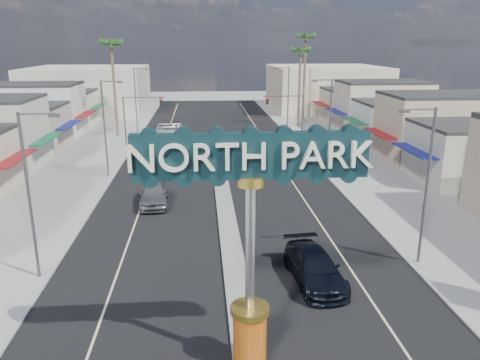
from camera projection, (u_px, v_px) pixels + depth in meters
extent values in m
plane|color=gray|center=(220.00, 174.00, 45.26)|extent=(160.00, 160.00, 0.00)
cube|color=black|center=(220.00, 174.00, 45.26)|extent=(20.00, 120.00, 0.01)
cube|color=gray|center=(230.00, 240.00, 29.94)|extent=(1.30, 30.00, 0.16)
cube|color=gray|center=(72.00, 177.00, 44.13)|extent=(8.00, 120.00, 0.12)
cube|color=gray|center=(361.00, 170.00, 46.36)|extent=(8.00, 120.00, 0.12)
cube|color=beige|center=(11.00, 124.00, 54.93)|extent=(12.00, 42.00, 6.00)
cube|color=#B7B29E|center=(406.00, 119.00, 58.75)|extent=(12.00, 42.00, 6.00)
cube|color=#B7B29E|center=(89.00, 90.00, 85.40)|extent=(20.00, 20.00, 8.00)
cube|color=beige|center=(325.00, 88.00, 88.90)|extent=(20.00, 20.00, 8.00)
cylinder|color=red|center=(250.00, 337.00, 18.14)|extent=(1.30, 1.30, 2.20)
cylinder|color=gold|center=(250.00, 309.00, 17.79)|extent=(1.50, 1.50, 0.25)
cylinder|color=#B7B7BC|center=(250.00, 249.00, 17.08)|extent=(0.36, 0.36, 4.80)
cylinder|color=gold|center=(251.00, 181.00, 16.35)|extent=(0.90, 0.90, 0.35)
cube|color=black|center=(251.00, 156.00, 16.09)|extent=(8.20, 0.50, 1.60)
cylinder|color=#47474C|center=(125.00, 122.00, 56.92)|extent=(0.18, 0.18, 6.00)
cylinder|color=#47474C|center=(144.00, 97.00, 56.30)|extent=(5.00, 0.12, 0.12)
cube|color=black|center=(161.00, 101.00, 56.60)|extent=(0.32, 0.32, 1.00)
sphere|color=red|center=(161.00, 99.00, 56.34)|extent=(0.22, 0.22, 0.22)
cylinder|color=#47474C|center=(302.00, 119.00, 58.67)|extent=(0.18, 0.18, 6.00)
cylinder|color=#47474C|center=(283.00, 96.00, 57.65)|extent=(5.00, 0.12, 0.12)
cube|color=black|center=(267.00, 100.00, 57.63)|extent=(0.32, 0.32, 1.00)
sphere|color=red|center=(268.00, 98.00, 57.37)|extent=(0.22, 0.22, 0.22)
cylinder|color=#47474C|center=(29.00, 199.00, 24.03)|extent=(0.16, 0.16, 9.00)
cylinder|color=#47474C|center=(37.00, 114.00, 22.85)|extent=(1.80, 0.10, 0.10)
cube|color=#47474C|center=(54.00, 116.00, 22.95)|extent=(0.50, 0.22, 0.15)
cylinder|color=#47474C|center=(105.00, 130.00, 43.15)|extent=(0.16, 0.16, 9.00)
cylinder|color=#47474C|center=(111.00, 81.00, 41.97)|extent=(1.80, 0.10, 0.10)
cube|color=#47474C|center=(120.00, 82.00, 42.07)|extent=(0.50, 0.22, 0.15)
cylinder|color=#47474C|center=(136.00, 101.00, 64.18)|extent=(0.16, 0.16, 9.00)
cylinder|color=#47474C|center=(140.00, 68.00, 63.00)|extent=(1.80, 0.10, 0.10)
cube|color=#47474C|center=(147.00, 69.00, 63.10)|extent=(0.50, 0.22, 0.15)
cylinder|color=#47474C|center=(426.00, 189.00, 25.71)|extent=(0.16, 0.16, 9.00)
cylinder|color=#47474C|center=(419.00, 109.00, 24.40)|extent=(1.80, 0.10, 0.10)
cube|color=#47474C|center=(404.00, 111.00, 24.36)|extent=(0.50, 0.22, 0.15)
cylinder|color=#47474C|center=(330.00, 127.00, 44.83)|extent=(0.16, 0.16, 9.00)
cylinder|color=#47474C|center=(323.00, 80.00, 43.52)|extent=(1.80, 0.10, 0.10)
cube|color=#47474C|center=(314.00, 81.00, 43.48)|extent=(0.50, 0.22, 0.15)
cylinder|color=#47474C|center=(288.00, 100.00, 65.86)|extent=(0.16, 0.16, 9.00)
cylinder|color=#47474C|center=(283.00, 68.00, 64.55)|extent=(1.80, 0.10, 0.10)
cube|color=#47474C|center=(277.00, 69.00, 64.51)|extent=(0.50, 0.22, 0.15)
cylinder|color=brown|center=(115.00, 92.00, 61.65)|extent=(0.36, 0.36, 12.00)
cylinder|color=brown|center=(299.00, 90.00, 69.59)|extent=(0.36, 0.36, 11.00)
cylinder|color=brown|center=(304.00, 80.00, 75.21)|extent=(0.36, 0.36, 13.00)
imported|color=black|center=(314.00, 267.00, 24.71)|extent=(2.79, 5.87, 1.65)
imported|color=slate|center=(154.00, 194.00, 36.57)|extent=(2.37, 5.36, 1.79)
imported|color=white|center=(169.00, 146.00, 49.30)|extent=(3.25, 12.51, 3.46)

